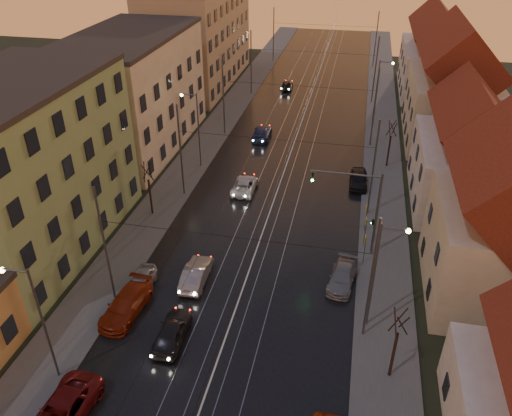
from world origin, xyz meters
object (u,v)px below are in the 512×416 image
Objects in this scene: parked_left_1 at (62,413)px; street_lamp_0 at (36,314)px; traffic_light_mast at (364,203)px; driving_car_0 at (172,332)px; driving_car_1 at (196,274)px; street_lamp_3 at (379,86)px; parked_left_2 at (126,305)px; street_lamp_1 at (380,267)px; parked_left_3 at (141,283)px; driving_car_4 at (287,85)px; parked_right_2 at (359,179)px; driving_car_3 at (262,133)px; driving_car_2 at (245,185)px; parked_right_1 at (342,277)px; street_lamp_2 at (195,123)px.

street_lamp_0 is at bearing 132.90° from parked_left_1.
traffic_light_mast reaches higher than driving_car_0.
driving_car_0 is 0.98× the size of driving_car_1.
street_lamp_3 is at bearing 67.52° from street_lamp_0.
driving_car_1 is 0.87× the size of parked_left_2.
street_lamp_1 is 2.08× the size of parked_left_3.
traffic_light_mast reaches higher than driving_car_4.
parked_right_2 is at bearing 67.70° from parked_left_1.
parked_left_1 is 33.20m from parked_right_2.
parked_left_3 is (-3.27, -47.05, -0.01)m from driving_car_4.
street_lamp_3 is (18.21, 44.00, 0.00)m from street_lamp_0.
traffic_light_mast is at bearing 104.55° from driving_car_4.
driving_car_0 is (-11.24, -11.91, -3.87)m from traffic_light_mast.
parked_left_1 is (-3.69, -6.75, -0.01)m from driving_car_0.
parked_left_3 is (1.98, 8.24, -4.23)m from street_lamp_0.
street_lamp_1 is 2.05× the size of driving_car_4.
traffic_light_mast is at bearing 43.10° from street_lamp_0.
driving_car_4 is (-0.32, 45.34, -0.06)m from driving_car_1.
parked_left_3 is at bearing 94.21° from parked_left_2.
parked_left_3 is (-3.16, -28.37, -0.04)m from driving_car_3.
street_lamp_0 is 2.08× the size of parked_left_3.
street_lamp_0 is 8.27m from driving_car_0.
street_lamp_3 is (0.00, 36.00, 0.00)m from street_lamp_1.
driving_car_4 is at bearing 90.46° from parked_left_2.
driving_car_3 is 1.23× the size of driving_car_4.
parked_left_2 is at bearing 71.13° from street_lamp_0.
parked_left_2 is at bearing 46.97° from driving_car_1.
parked_left_2 is at bearing -145.99° from traffic_light_mast.
driving_car_3 is 30.97m from parked_left_2.
street_lamp_0 is 1.82× the size of driving_car_2.
driving_car_4 is at bearing 106.77° from traffic_light_mast.
parked_right_1 is (10.80, -43.39, -0.04)m from driving_car_4.
traffic_light_mast is 18.64m from parked_left_2.
driving_car_2 is at bearing 89.12° from driving_car_4.
driving_car_1 is 13.96m from driving_car_2.
street_lamp_1 is 1.86× the size of driving_car_0.
street_lamp_2 is (-18.21, 20.00, 0.00)m from street_lamp_1.
parked_left_3 is (-16.23, 0.24, -4.23)m from street_lamp_1.
parked_left_1 reaches higher than parked_right_2.
parked_left_2 is 15.34m from parked_right_1.
street_lamp_0 is at bearing -136.90° from traffic_light_mast.
street_lamp_1 reaches higher than driving_car_1.
street_lamp_1 is at bearing -82.09° from traffic_light_mast.
traffic_light_mast is at bearing 21.45° from parked_left_3.
parked_right_1 is 1.01× the size of parked_right_2.
street_lamp_0 is at bearing 32.24° from driving_car_0.
street_lamp_0 and street_lamp_3 have the same top height.
street_lamp_0 is 47.62m from street_lamp_3.
parked_left_2 is (-3.60, -4.15, 0.01)m from driving_car_1.
driving_car_4 is at bearing 79.10° from street_lamp_2.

